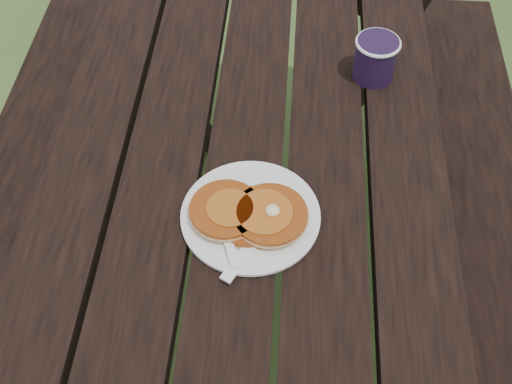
# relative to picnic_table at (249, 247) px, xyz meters

# --- Properties ---
(ground) EXTENTS (60.00, 60.00, 0.00)m
(ground) POSITION_rel_picnic_table_xyz_m (0.00, 0.00, -0.37)
(ground) COLOR #374E21
(ground) RESTS_ON ground
(picnic_table) EXTENTS (1.36, 1.80, 0.75)m
(picnic_table) POSITION_rel_picnic_table_xyz_m (0.00, 0.00, 0.00)
(picnic_table) COLOR black
(picnic_table) RESTS_ON ground
(plate) EXTENTS (0.30, 0.30, 0.01)m
(plate) POSITION_rel_picnic_table_xyz_m (0.02, -0.19, 0.39)
(plate) COLOR white
(plate) RESTS_ON picnic_table
(pancake_stack) EXTENTS (0.20, 0.13, 0.04)m
(pancake_stack) POSITION_rel_picnic_table_xyz_m (0.02, -0.20, 0.41)
(pancake_stack) COLOR #9B4311
(pancake_stack) RESTS_ON plate
(knife) EXTENTS (0.10, 0.17, 0.00)m
(knife) POSITION_rel_picnic_table_xyz_m (0.03, -0.24, 0.39)
(knife) COLOR white
(knife) RESTS_ON plate
(fork) EXTENTS (0.08, 0.16, 0.01)m
(fork) POSITION_rel_picnic_table_xyz_m (-0.01, -0.25, 0.40)
(fork) COLOR white
(fork) RESTS_ON plate
(coffee_cup) EXTENTS (0.09, 0.09, 0.09)m
(coffee_cup) POSITION_rel_picnic_table_xyz_m (0.25, 0.19, 0.43)
(coffee_cup) COLOR black
(coffee_cup) RESTS_ON picnic_table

